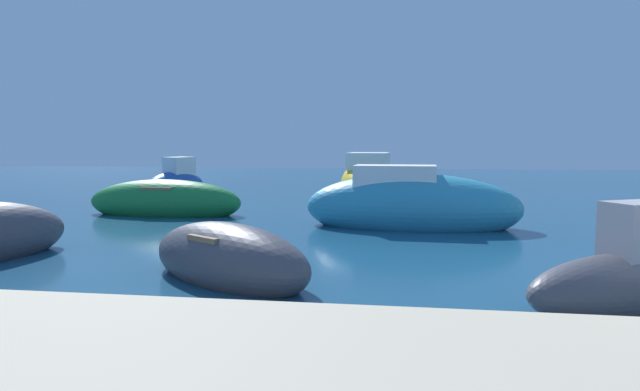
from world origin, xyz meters
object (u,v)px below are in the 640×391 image
moored_boat_0 (165,202)px  moored_boat_3 (411,206)px  moored_boat_9 (228,260)px  moored_boat_8 (629,279)px  moored_boat_4 (369,182)px  moored_boat_7 (176,183)px

moored_boat_0 → moored_boat_3: 7.33m
moored_boat_3 → moored_boat_9: moored_boat_3 is taller
moored_boat_0 → moored_boat_9: 8.37m
moored_boat_8 → moored_boat_9: moored_boat_8 is taller
moored_boat_0 → moored_boat_4: moored_boat_4 is taller
moored_boat_4 → moored_boat_9: moored_boat_4 is taller
moored_boat_9 → moored_boat_4: bearing=-63.5°
moored_boat_3 → moored_boat_9: (-2.92, -5.83, -0.21)m
moored_boat_0 → moored_boat_4: bearing=-132.6°
moored_boat_0 → moored_boat_8: 12.49m
moored_boat_4 → moored_boat_8: size_ratio=1.76×
moored_boat_8 → moored_boat_9: size_ratio=0.92×
moored_boat_4 → moored_boat_0: bearing=138.7°
moored_boat_0 → moored_boat_7: (-2.50, 6.64, 0.07)m
moored_boat_3 → moored_boat_4: size_ratio=0.99×
moored_boat_0 → moored_boat_3: size_ratio=0.86×
moored_boat_8 → moored_boat_7: bearing=-75.4°
moored_boat_0 → moored_boat_4: 8.41m
moored_boat_3 → moored_boat_7: size_ratio=1.57×
moored_boat_8 → moored_boat_4: bearing=-99.7°
moored_boat_4 → moored_boat_8: moored_boat_4 is taller
moored_boat_7 → moored_boat_9: 15.40m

